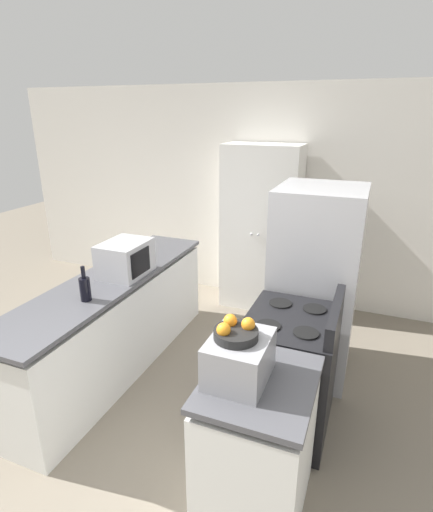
% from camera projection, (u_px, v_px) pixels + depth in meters
% --- Properties ---
extents(wall_back, '(7.00, 0.06, 2.60)m').
position_uv_depth(wall_back, '(263.00, 197.00, 4.89)').
color(wall_back, silver).
rests_on(wall_back, ground_plane).
extents(counter_left, '(0.60, 2.50, 0.91)m').
position_uv_depth(counter_left, '(115.00, 324.00, 3.68)').
color(counter_left, silver).
rests_on(counter_left, ground_plane).
extents(counter_right, '(0.60, 0.72, 0.91)m').
position_uv_depth(counter_right, '(257.00, 447.00, 2.33)').
color(counter_right, silver).
rests_on(counter_right, ground_plane).
extents(pantry_cabinet, '(0.88, 0.50, 1.95)m').
position_uv_depth(pantry_cabinet, '(261.00, 229.00, 4.73)').
color(pantry_cabinet, white).
rests_on(pantry_cabinet, ground_plane).
extents(stove, '(0.66, 0.76, 1.07)m').
position_uv_depth(stove, '(288.00, 371.00, 2.98)').
color(stove, black).
rests_on(stove, ground_plane).
extents(refrigerator, '(0.74, 0.77, 1.71)m').
position_uv_depth(refrigerator, '(314.00, 283.00, 3.53)').
color(refrigerator, '#B7B7BC').
rests_on(refrigerator, ground_plane).
extents(microwave, '(0.36, 0.46, 0.30)m').
position_uv_depth(microwave, '(126.00, 258.00, 3.53)').
color(microwave, '#B2B2B7').
rests_on(microwave, counter_left).
extents(wine_bottle, '(0.08, 0.08, 0.28)m').
position_uv_depth(wine_bottle, '(85.00, 288.00, 3.06)').
color(wine_bottle, black).
rests_on(wine_bottle, counter_left).
extents(toaster_oven, '(0.32, 0.38, 0.25)m').
position_uv_depth(toaster_oven, '(239.00, 358.00, 2.15)').
color(toaster_oven, '#939399').
rests_on(toaster_oven, counter_right).
extents(fruit_bowl, '(0.24, 0.24, 0.10)m').
position_uv_depth(fruit_bowl, '(235.00, 331.00, 2.10)').
color(fruit_bowl, black).
rests_on(fruit_bowl, toaster_oven).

